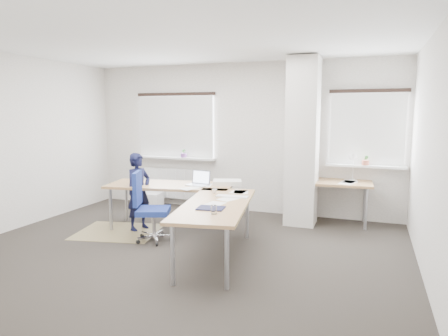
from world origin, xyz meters
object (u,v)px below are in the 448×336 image
(desk_main, at_px, (194,195))
(person, at_px, (139,192))
(desk_side, at_px, (329,184))
(task_chair, at_px, (151,222))

(desk_main, height_order, person, person)
(desk_side, bearing_deg, desk_main, -139.08)
(desk_side, bearing_deg, task_chair, -144.00)
(desk_main, height_order, task_chair, task_chair)
(desk_main, distance_m, person, 1.11)
(person, bearing_deg, desk_main, -85.48)
(desk_side, bearing_deg, person, -155.97)
(person, bearing_deg, task_chair, -116.16)
(desk_side, distance_m, task_chair, 3.04)
(task_chair, xyz_separation_m, person, (-0.49, 0.45, 0.33))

